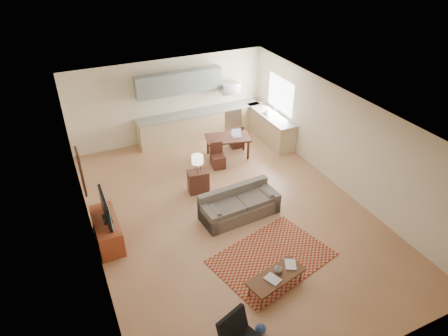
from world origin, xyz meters
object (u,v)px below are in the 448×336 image
sofa (240,204)px  dining_table (228,147)px  console_table (198,181)px  tv_credenza (107,230)px  coffee_table (276,282)px

sofa → dining_table: 2.95m
sofa → dining_table: sofa is taller
sofa → console_table: (-0.54, 1.41, -0.04)m
sofa → dining_table: bearing=66.3°
tv_credenza → coffee_table: bearing=-45.5°
sofa → console_table: bearing=106.7°
dining_table → console_table: bearing=-124.1°
sofa → coffee_table: 2.43m
tv_credenza → dining_table: bearing=29.7°
tv_credenza → console_table: bearing=20.6°
sofa → dining_table: size_ratio=1.52×
sofa → coffee_table: size_ratio=1.64×
sofa → coffee_table: (-0.39, -2.39, -0.17)m
console_table → sofa: bearing=-61.4°
tv_credenza → console_table: (2.61, 0.98, 0.00)m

